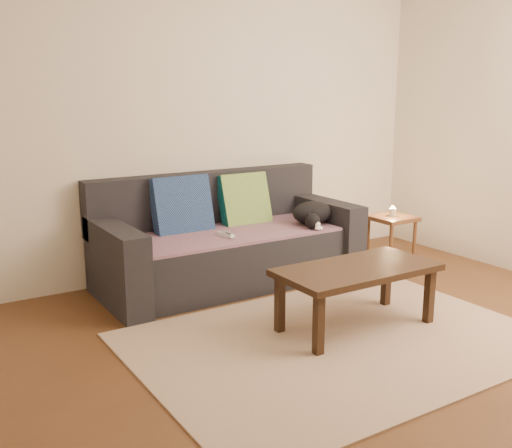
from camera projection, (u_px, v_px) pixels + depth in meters
name	position (u px, v px, depth m)	size (l,w,h in m)	color
ground	(354.00, 350.00, 3.63)	(4.50, 4.50, 0.00)	brown
back_wall	(200.00, 119.00, 4.99)	(4.50, 0.04, 2.60)	beige
sofa	(226.00, 245.00, 4.86)	(2.10, 0.94, 0.87)	#232328
throw_blanket	(232.00, 233.00, 4.76)	(1.66, 0.74, 0.02)	#422B52
cushion_navy	(182.00, 207.00, 4.77)	(0.48, 0.12, 0.48)	#101C47
cushion_green	(244.00, 200.00, 5.07)	(0.44, 0.11, 0.44)	#0E5A54
cat	(313.00, 213.00, 5.00)	(0.45, 0.42, 0.19)	black
wii_remote_a	(225.00, 235.00, 4.60)	(0.15, 0.04, 0.03)	white
wii_remote_b	(228.00, 235.00, 4.59)	(0.15, 0.04, 0.03)	white
side_table	(392.00, 225.00, 5.32)	(0.36, 0.36, 0.45)	brown
candle	(392.00, 212.00, 5.29)	(0.06, 0.06, 0.09)	beige
rug	(338.00, 341.00, 3.75)	(2.50, 1.80, 0.01)	tan
coffee_table	(357.00, 274.00, 3.89)	(1.06, 0.53, 0.43)	black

